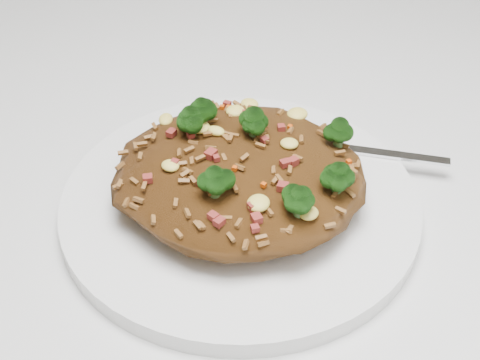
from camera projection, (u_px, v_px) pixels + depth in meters
name	position (u px, v px, depth m)	size (l,w,h in m)	color
dining_table	(331.00, 280.00, 0.56)	(1.20, 0.80, 0.75)	silver
plate	(240.00, 203.00, 0.49)	(0.26, 0.26, 0.01)	white
fried_rice	(241.00, 166.00, 0.47)	(0.18, 0.16, 0.06)	brown
fork	(354.00, 150.00, 0.52)	(0.16, 0.03, 0.00)	silver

